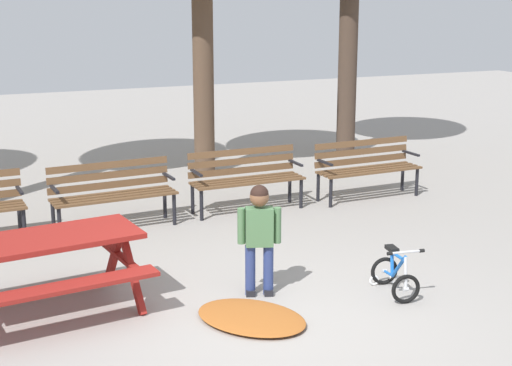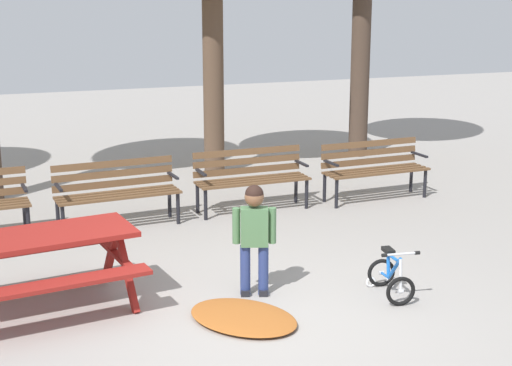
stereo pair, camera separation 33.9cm
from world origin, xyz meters
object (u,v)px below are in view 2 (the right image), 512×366
object	(u,v)px
picnic_table	(38,252)
park_bench_far_right	(373,165)
park_bench_left	(116,188)
child_standing	(254,230)
park_bench_right	(251,174)
kids_bicycle	(391,277)

from	to	relation	value
picnic_table	park_bench_far_right	distance (m)	5.60
park_bench_left	child_standing	bearing A→B (deg)	-73.58
park_bench_left	park_bench_far_right	world-z (taller)	same
picnic_table	park_bench_left	xyz separation A→B (m)	(1.22, 2.48, -0.08)
park_bench_left	child_standing	world-z (taller)	child_standing
picnic_table	park_bench_right	size ratio (longest dim) A/B	1.21
park_bench_right	child_standing	size ratio (longest dim) A/B	1.40
park_bench_right	kids_bicycle	size ratio (longest dim) A/B	2.68
picnic_table	kids_bicycle	xyz separation A→B (m)	(3.33, -0.89, -0.39)
park_bench_left	kids_bicycle	distance (m)	3.98
park_bench_right	kids_bicycle	xyz separation A→B (m)	(0.21, -3.46, -0.31)
park_bench_far_right	kids_bicycle	xyz separation A→B (m)	(-1.69, -3.36, -0.31)
picnic_table	park_bench_left	distance (m)	2.76
picnic_table	park_bench_left	world-z (taller)	park_bench_left
park_bench_left	child_standing	distance (m)	2.97
child_standing	kids_bicycle	size ratio (longest dim) A/B	1.91
park_bench_left	kids_bicycle	xyz separation A→B (m)	(2.11, -3.36, -0.31)
picnic_table	park_bench_right	world-z (taller)	park_bench_right
park_bench_right	child_standing	world-z (taller)	child_standing
kids_bicycle	picnic_table	bearing A→B (deg)	165.09
park_bench_far_right	kids_bicycle	distance (m)	3.78
child_standing	picnic_table	bearing A→B (deg)	169.93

